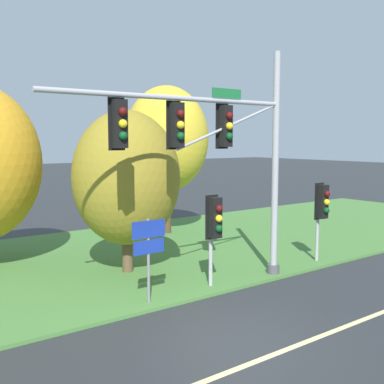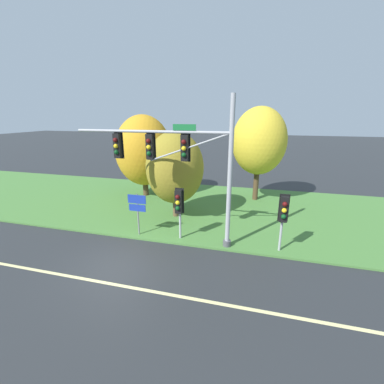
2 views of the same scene
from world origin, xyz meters
name	(u,v)px [view 2 (image 2 of 2)]	position (x,y,z in m)	size (l,w,h in m)	color
ground_plane	(114,265)	(0.00, 0.00, 0.00)	(160.00, 160.00, 0.00)	#282B2D
lane_stripe	(98,281)	(0.00, -1.20, 0.00)	(36.00, 0.16, 0.01)	beige
grass_verge	(174,204)	(0.00, 8.25, 0.05)	(48.00, 11.50, 0.10)	#477A38
traffic_signal_mast	(179,158)	(2.18, 2.89, 4.47)	(8.08, 0.49, 7.24)	#9EA0A5
pedestrian_signal_near_kerb	(284,212)	(7.17, 2.94, 2.16)	(0.46, 0.55, 2.88)	#9EA0A5
pedestrian_signal_further_along	(179,204)	(2.11, 2.95, 2.08)	(0.46, 0.55, 2.80)	#9EA0A5
route_sign_post	(137,207)	(-0.22, 2.94, 1.69)	(1.03, 0.08, 2.33)	slate
tree_nearest_road	(144,151)	(-2.91, 9.73, 3.72)	(4.38, 4.38, 6.37)	#4C3823
tree_left_of_mast	(175,168)	(0.89, 6.05, 3.27)	(3.58, 3.58, 5.42)	brown
tree_behind_signpost	(259,141)	(5.79, 10.87, 4.56)	(3.94, 3.94, 6.94)	#4C3823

